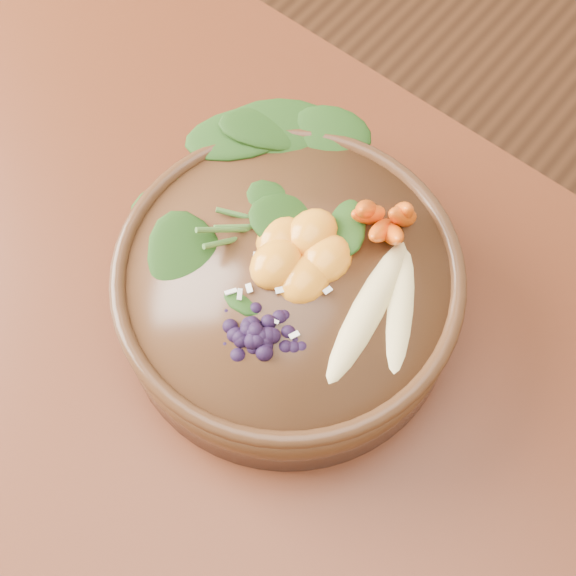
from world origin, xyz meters
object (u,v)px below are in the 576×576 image
Objects in this scene: kale_heap at (272,181)px; mandarin_cluster at (300,246)px; dining_table at (249,532)px; blueberry_pile at (256,324)px; stoneware_bowl at (288,293)px; carrot_cluster at (390,197)px; banana_halves at (386,302)px.

mandarin_cluster is at bearing -28.90° from kale_heap.
dining_table is 11.51× the size of blueberry_pile.
carrot_cluster reaches higher than stoneware_bowl.
banana_halves is 0.11m from blueberry_pile.
kale_heap is at bearing 124.47° from dining_table.
stoneware_bowl is 0.10m from kale_heap.
mandarin_cluster is at bearing 116.31° from dining_table.
blueberry_pile is at bearing -76.38° from mandarin_cluster.
dining_table is 0.23m from blueberry_pile.
kale_heap is 2.07× the size of mandarin_cluster.
dining_table is 0.27m from banana_halves.
dining_table is 0.33m from kale_heap.
kale_heap is at bearing 156.45° from banana_halves.
carrot_cluster reaches higher than kale_heap.
stoneware_bowl is 0.09m from blueberry_pile.
banana_halves is (0.14, -0.03, -0.01)m from kale_heap.
blueberry_pile is at bearing 124.25° from dining_table.
kale_heap reaches higher than stoneware_bowl.
dining_table is at bearing -63.69° from mandarin_cluster.
blueberry_pile is (-0.07, 0.11, 0.19)m from dining_table.
mandarin_cluster is at bearing 96.55° from stoneware_bowl.
dining_table is at bearing -90.87° from carrot_cluster.
mandarin_cluster is at bearing -129.81° from carrot_cluster.
stoneware_bowl is 0.13m from carrot_cluster.
banana_halves is 0.09m from mandarin_cluster.
stoneware_bowl is 1.76× the size of banana_halves.
kale_heap is 0.15m from banana_halves.
carrot_cluster is 0.49× the size of banana_halves.
blueberry_pile is (0.02, -0.06, 0.06)m from stoneware_bowl.
blueberry_pile is at bearing -109.55° from carrot_cluster.
dining_table is 5.32× the size of stoneware_bowl.
banana_halves is at bearing 3.14° from mandarin_cluster.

